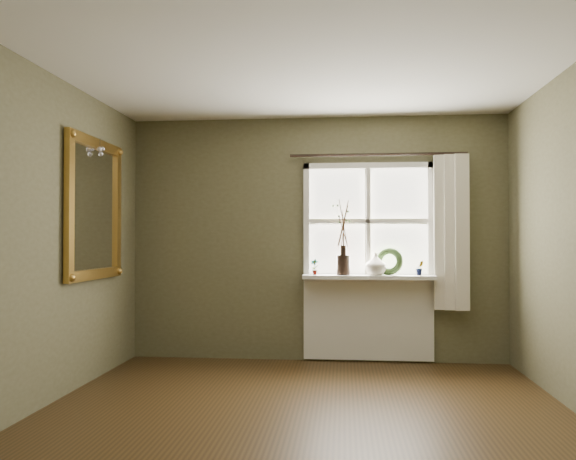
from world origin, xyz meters
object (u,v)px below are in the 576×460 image
(dark_jug, at_px, (343,265))
(wreath, at_px, (389,264))
(cream_vase, at_px, (376,264))
(gilt_mirror, at_px, (95,208))

(dark_jug, xyz_separation_m, wreath, (0.48, 0.04, 0.01))
(cream_vase, height_order, wreath, wreath)
(wreath, xyz_separation_m, gilt_mirror, (-2.73, -1.00, 0.54))
(dark_jug, distance_m, gilt_mirror, 2.51)
(dark_jug, relative_size, cream_vase, 0.91)
(cream_vase, bearing_deg, dark_jug, 180.00)
(cream_vase, relative_size, gilt_mirror, 0.18)
(gilt_mirror, bearing_deg, dark_jug, 23.16)
(cream_vase, bearing_deg, gilt_mirror, -159.57)
(dark_jug, height_order, gilt_mirror, gilt_mirror)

